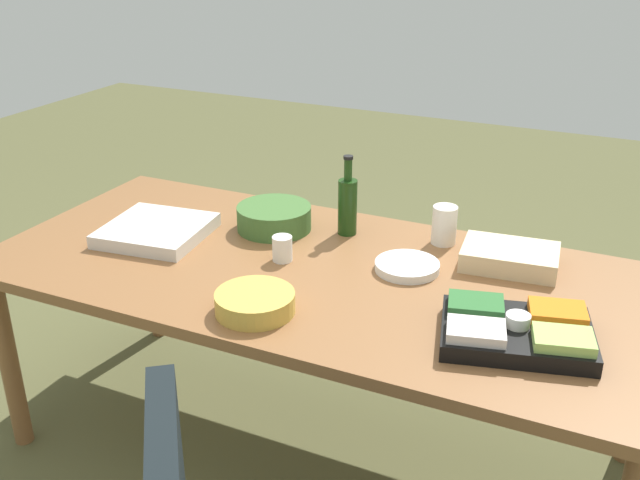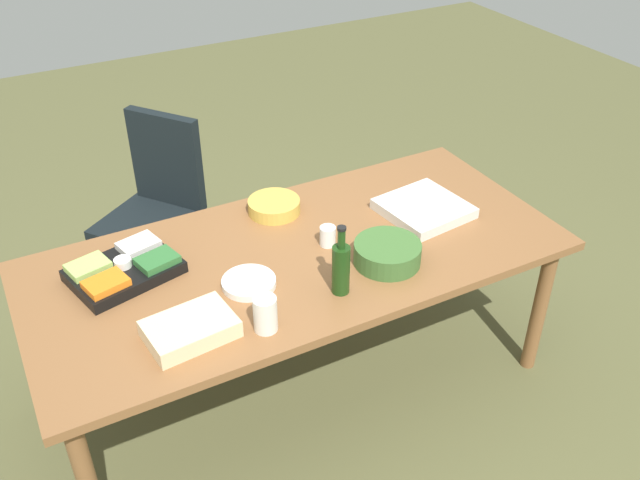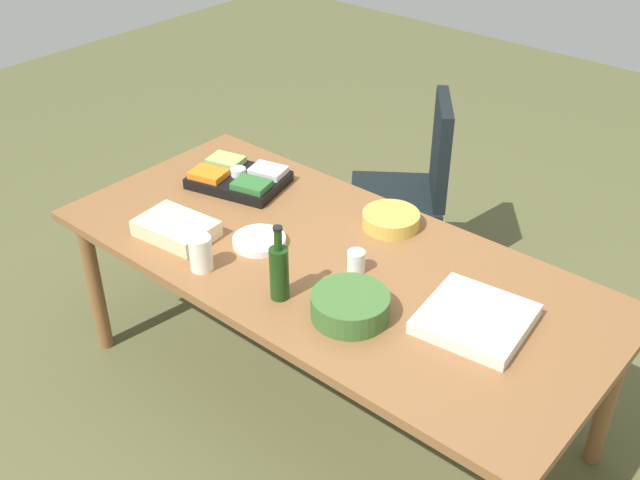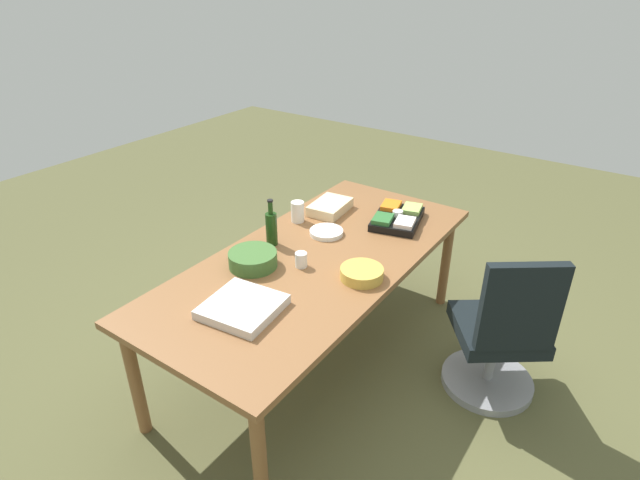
{
  "view_description": "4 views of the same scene",
  "coord_description": "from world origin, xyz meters",
  "px_view_note": "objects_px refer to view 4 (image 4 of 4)",
  "views": [
    {
      "loc": [
        -0.95,
        2.03,
        1.89
      ],
      "look_at": [
        0.02,
        -0.06,
        0.86
      ],
      "focal_mm": 41.07,
      "sensor_mm": 36.0,
      "label": 1
    },
    {
      "loc": [
        -1.07,
        -2.21,
        2.51
      ],
      "look_at": [
        0.06,
        -0.09,
        0.87
      ],
      "focal_mm": 39.03,
      "sensor_mm": 36.0,
      "label": 2
    },
    {
      "loc": [
        1.61,
        -1.94,
        2.5
      ],
      "look_at": [
        -0.02,
        -0.04,
        0.87
      ],
      "focal_mm": 42.61,
      "sensor_mm": 36.0,
      "label": 3
    },
    {
      "loc": [
        2.19,
        1.55,
        2.34
      ],
      "look_at": [
        -0.12,
        -0.06,
        0.82
      ],
      "focal_mm": 28.74,
      "sensor_mm": 36.0,
      "label": 4
    }
  ],
  "objects_px": {
    "veggie_tray": "(397,217)",
    "wine_bottle": "(271,228)",
    "chip_bowl": "(362,273)",
    "paper_plate_stack": "(326,232)",
    "paper_cup": "(301,260)",
    "pizza_box": "(243,307)",
    "conference_table": "(316,266)",
    "office_chair": "(499,341)",
    "salad_bowl": "(253,259)",
    "sheet_cake": "(330,207)",
    "mayo_jar": "(298,212)"
  },
  "relations": [
    {
      "from": "chip_bowl",
      "to": "pizza_box",
      "type": "height_order",
      "value": "chip_bowl"
    },
    {
      "from": "paper_plate_stack",
      "to": "wine_bottle",
      "type": "distance_m",
      "value": 0.38
    },
    {
      "from": "sheet_cake",
      "to": "paper_cup",
      "type": "bearing_deg",
      "value": 21.39
    },
    {
      "from": "office_chair",
      "to": "pizza_box",
      "type": "xyz_separation_m",
      "value": [
        1.02,
        -1.06,
        0.41
      ]
    },
    {
      "from": "office_chair",
      "to": "sheet_cake",
      "type": "relative_size",
      "value": 3.16
    },
    {
      "from": "paper_cup",
      "to": "wine_bottle",
      "type": "distance_m",
      "value": 0.34
    },
    {
      "from": "wine_bottle",
      "to": "sheet_cake",
      "type": "bearing_deg",
      "value": 177.44
    },
    {
      "from": "chip_bowl",
      "to": "pizza_box",
      "type": "bearing_deg",
      "value": -28.86
    },
    {
      "from": "office_chair",
      "to": "paper_plate_stack",
      "type": "relative_size",
      "value": 4.6
    },
    {
      "from": "office_chair",
      "to": "veggie_tray",
      "type": "bearing_deg",
      "value": -111.87
    },
    {
      "from": "pizza_box",
      "to": "veggie_tray",
      "type": "distance_m",
      "value": 1.38
    },
    {
      "from": "chip_bowl",
      "to": "paper_cup",
      "type": "height_order",
      "value": "paper_cup"
    },
    {
      "from": "veggie_tray",
      "to": "conference_table",
      "type": "bearing_deg",
      "value": -14.77
    },
    {
      "from": "paper_plate_stack",
      "to": "wine_bottle",
      "type": "bearing_deg",
      "value": -33.67
    },
    {
      "from": "veggie_tray",
      "to": "paper_plate_stack",
      "type": "bearing_deg",
      "value": -35.16
    },
    {
      "from": "chip_bowl",
      "to": "paper_plate_stack",
      "type": "relative_size",
      "value": 1.11
    },
    {
      "from": "paper_plate_stack",
      "to": "pizza_box",
      "type": "bearing_deg",
      "value": 7.53
    },
    {
      "from": "paper_cup",
      "to": "veggie_tray",
      "type": "xyz_separation_m",
      "value": [
        -0.85,
        0.19,
        -0.01
      ]
    },
    {
      "from": "office_chair",
      "to": "chip_bowl",
      "type": "relative_size",
      "value": 4.13
    },
    {
      "from": "paper_plate_stack",
      "to": "veggie_tray",
      "type": "height_order",
      "value": "veggie_tray"
    },
    {
      "from": "veggie_tray",
      "to": "chip_bowl",
      "type": "bearing_deg",
      "value": 12.33
    },
    {
      "from": "veggie_tray",
      "to": "wine_bottle",
      "type": "relative_size",
      "value": 1.57
    },
    {
      "from": "salad_bowl",
      "to": "pizza_box",
      "type": "relative_size",
      "value": 0.79
    },
    {
      "from": "wine_bottle",
      "to": "paper_cup",
      "type": "bearing_deg",
      "value": 70.19
    },
    {
      "from": "veggie_tray",
      "to": "wine_bottle",
      "type": "height_order",
      "value": "wine_bottle"
    },
    {
      "from": "conference_table",
      "to": "pizza_box",
      "type": "xyz_separation_m",
      "value": [
        0.67,
        0.01,
        0.09
      ]
    },
    {
      "from": "chip_bowl",
      "to": "sheet_cake",
      "type": "xyz_separation_m",
      "value": [
        -0.64,
        -0.64,
        0.0
      ]
    },
    {
      "from": "chip_bowl",
      "to": "salad_bowl",
      "type": "bearing_deg",
      "value": -67.05
    },
    {
      "from": "sheet_cake",
      "to": "paper_plate_stack",
      "type": "height_order",
      "value": "sheet_cake"
    },
    {
      "from": "conference_table",
      "to": "mayo_jar",
      "type": "distance_m",
      "value": 0.52
    },
    {
      "from": "sheet_cake",
      "to": "pizza_box",
      "type": "bearing_deg",
      "value": 13.59
    },
    {
      "from": "office_chair",
      "to": "mayo_jar",
      "type": "xyz_separation_m",
      "value": [
        0.02,
        -1.46,
        0.46
      ]
    },
    {
      "from": "conference_table",
      "to": "veggie_tray",
      "type": "distance_m",
      "value": 0.74
    },
    {
      "from": "office_chair",
      "to": "paper_plate_stack",
      "type": "xyz_separation_m",
      "value": [
        0.07,
        -1.18,
        0.4
      ]
    },
    {
      "from": "pizza_box",
      "to": "paper_plate_stack",
      "type": "xyz_separation_m",
      "value": [
        -0.95,
        -0.12,
        -0.01
      ]
    },
    {
      "from": "chip_bowl",
      "to": "mayo_jar",
      "type": "distance_m",
      "value": 0.83
    },
    {
      "from": "salad_bowl",
      "to": "paper_cup",
      "type": "distance_m",
      "value": 0.28
    },
    {
      "from": "wine_bottle",
      "to": "paper_plate_stack",
      "type": "bearing_deg",
      "value": 146.33
    },
    {
      "from": "office_chair",
      "to": "sheet_cake",
      "type": "distance_m",
      "value": 1.45
    },
    {
      "from": "conference_table",
      "to": "pizza_box",
      "type": "distance_m",
      "value": 0.67
    },
    {
      "from": "conference_table",
      "to": "sheet_cake",
      "type": "distance_m",
      "value": 0.66
    },
    {
      "from": "salad_bowl",
      "to": "pizza_box",
      "type": "bearing_deg",
      "value": 34.48
    },
    {
      "from": "veggie_tray",
      "to": "wine_bottle",
      "type": "bearing_deg",
      "value": -34.54
    },
    {
      "from": "salad_bowl",
      "to": "pizza_box",
      "type": "height_order",
      "value": "salad_bowl"
    },
    {
      "from": "office_chair",
      "to": "chip_bowl",
      "type": "bearing_deg",
      "value": -60.98
    },
    {
      "from": "office_chair",
      "to": "wine_bottle",
      "type": "relative_size",
      "value": 3.3
    },
    {
      "from": "chip_bowl",
      "to": "paper_plate_stack",
      "type": "height_order",
      "value": "chip_bowl"
    },
    {
      "from": "wine_bottle",
      "to": "veggie_tray",
      "type": "bearing_deg",
      "value": 145.46
    },
    {
      "from": "conference_table",
      "to": "veggie_tray",
      "type": "height_order",
      "value": "veggie_tray"
    },
    {
      "from": "veggie_tray",
      "to": "paper_cup",
      "type": "bearing_deg",
      "value": -12.76
    }
  ]
}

